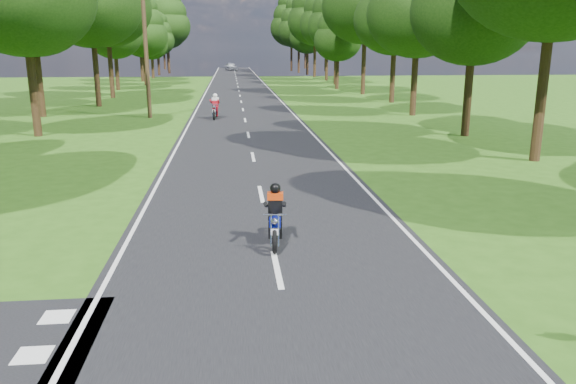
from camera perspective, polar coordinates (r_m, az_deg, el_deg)
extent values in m
plane|color=#295112|center=(9.60, -0.12, -12.46)|extent=(160.00, 160.00, 0.00)
cube|color=black|center=(58.69, -5.01, 10.19)|extent=(7.00, 140.00, 0.02)
cube|color=silver|center=(11.41, -1.12, -7.81)|extent=(0.12, 2.00, 0.01)
cube|color=silver|center=(17.10, -2.76, -0.19)|extent=(0.12, 2.00, 0.01)
cube|color=silver|center=(22.95, -3.57, 3.59)|extent=(0.12, 2.00, 0.01)
cube|color=silver|center=(28.86, -4.06, 5.83)|extent=(0.12, 2.00, 0.01)
cube|color=silver|center=(34.80, -4.38, 7.30)|extent=(0.12, 2.00, 0.01)
cube|color=silver|center=(40.76, -4.60, 8.35)|extent=(0.12, 2.00, 0.01)
cube|color=silver|center=(46.73, -4.77, 9.13)|extent=(0.12, 2.00, 0.01)
cube|color=silver|center=(52.70, -4.91, 9.73)|extent=(0.12, 2.00, 0.01)
cube|color=silver|center=(58.68, -5.01, 10.21)|extent=(0.12, 2.00, 0.01)
cube|color=silver|center=(64.67, -5.10, 10.60)|extent=(0.12, 2.00, 0.01)
cube|color=silver|center=(70.66, -5.17, 10.92)|extent=(0.12, 2.00, 0.01)
cube|color=silver|center=(76.65, -5.23, 11.19)|extent=(0.12, 2.00, 0.01)
cube|color=silver|center=(82.64, -5.28, 11.43)|extent=(0.12, 2.00, 0.01)
cube|color=silver|center=(88.63, -5.33, 11.63)|extent=(0.12, 2.00, 0.01)
cube|color=silver|center=(94.62, -5.37, 11.81)|extent=(0.12, 2.00, 0.01)
cube|color=silver|center=(100.62, -5.40, 11.96)|extent=(0.12, 2.00, 0.01)
cube|color=silver|center=(106.61, -5.43, 12.10)|extent=(0.12, 2.00, 0.01)
cube|color=silver|center=(112.61, -5.46, 12.22)|extent=(0.12, 2.00, 0.01)
cube|color=silver|center=(118.60, -5.49, 12.33)|extent=(0.12, 2.00, 0.01)
cube|color=silver|center=(124.60, -5.51, 12.43)|extent=(0.12, 2.00, 0.01)
cube|color=silver|center=(58.73, -8.28, 10.12)|extent=(0.10, 140.00, 0.01)
cube|color=silver|center=(58.82, -1.75, 10.26)|extent=(0.10, 140.00, 0.01)
cube|color=silver|center=(9.25, -24.52, -14.83)|extent=(0.50, 0.50, 0.01)
cube|color=silver|center=(10.26, -22.41, -11.64)|extent=(0.50, 0.50, 0.01)
cylinder|color=black|center=(30.94, -24.39, 8.78)|extent=(0.40, 0.40, 3.91)
cylinder|color=black|center=(39.67, -23.87, 9.73)|extent=(0.40, 0.40, 3.79)
ellipsoid|color=black|center=(39.66, -24.59, 16.44)|extent=(6.64, 6.64, 5.64)
cylinder|color=black|center=(45.28, -18.86, 10.96)|extent=(0.40, 0.40, 4.32)
ellipsoid|color=black|center=(45.34, -19.43, 17.66)|extent=(7.56, 7.56, 6.42)
cylinder|color=black|center=(52.70, -17.53, 11.50)|extent=(0.40, 0.40, 4.40)
ellipsoid|color=black|center=(52.76, -17.99, 17.37)|extent=(7.71, 7.71, 6.55)
cylinder|color=black|center=(62.48, -16.96, 11.35)|extent=(0.40, 0.40, 3.20)
ellipsoid|color=black|center=(62.43, -17.24, 14.96)|extent=(5.60, 5.60, 4.76)
ellipsoid|color=black|center=(62.48, -17.35, 16.39)|extent=(4.80, 4.80, 4.08)
ellipsoid|color=black|center=(62.56, -17.46, 17.81)|extent=(3.60, 3.60, 3.06)
cylinder|color=black|center=(69.44, -14.28, 11.79)|extent=(0.40, 0.40, 3.22)
ellipsoid|color=black|center=(69.40, -14.49, 15.06)|extent=(5.64, 5.64, 4.79)
ellipsoid|color=black|center=(69.44, -14.57, 16.35)|extent=(4.83, 4.83, 4.11)
ellipsoid|color=black|center=(69.52, -14.66, 17.64)|extent=(3.62, 3.62, 3.08)
cylinder|color=black|center=(77.33, -14.62, 12.15)|extent=(0.40, 0.40, 3.61)
ellipsoid|color=black|center=(77.31, -14.83, 15.43)|extent=(6.31, 6.31, 5.37)
ellipsoid|color=black|center=(77.37, -14.92, 16.73)|extent=(5.41, 5.41, 4.60)
ellipsoid|color=black|center=(77.48, -15.01, 18.03)|extent=(4.06, 4.06, 3.45)
cylinder|color=black|center=(85.04, -13.57, 12.06)|extent=(0.40, 0.40, 2.67)
ellipsoid|color=black|center=(84.99, -13.70, 14.27)|extent=(4.67, 4.67, 3.97)
ellipsoid|color=black|center=(85.00, -13.76, 15.15)|extent=(4.00, 4.00, 3.40)
ellipsoid|color=black|center=(85.03, -13.81, 16.02)|extent=(3.00, 3.00, 2.55)
cylinder|color=black|center=(94.15, -12.99, 12.42)|extent=(0.40, 0.40, 3.09)
ellipsoid|color=black|center=(94.11, -13.13, 14.73)|extent=(5.40, 5.40, 4.59)
ellipsoid|color=black|center=(94.14, -13.18, 15.64)|extent=(4.63, 4.63, 3.93)
ellipsoid|color=black|center=(94.19, -13.24, 16.56)|extent=(3.47, 3.47, 2.95)
cylinder|color=black|center=(100.49, -12.02, 12.98)|extent=(0.40, 0.40, 4.48)
ellipsoid|color=black|center=(100.53, -12.19, 16.12)|extent=(7.84, 7.84, 6.66)
ellipsoid|color=black|center=(100.63, -12.25, 17.36)|extent=(6.72, 6.72, 5.71)
cylinder|color=black|center=(109.53, -12.08, 12.97)|extent=(0.40, 0.40, 4.09)
ellipsoid|color=black|center=(109.54, -12.22, 15.61)|extent=(7.16, 7.16, 6.09)
ellipsoid|color=black|center=(109.61, -12.28, 16.65)|extent=(6.14, 6.14, 5.22)
ellipsoid|color=black|center=(109.72, -12.34, 17.69)|extent=(4.61, 4.61, 3.92)
cylinder|color=black|center=(23.99, 24.29, 8.27)|extent=(0.40, 0.40, 4.56)
cylinder|color=black|center=(29.76, 17.76, 8.79)|extent=(0.40, 0.40, 3.49)
ellipsoid|color=black|center=(29.69, 18.42, 17.06)|extent=(6.12, 6.12, 5.20)
cylinder|color=black|center=(38.09, 12.67, 10.37)|extent=(0.40, 0.40, 3.69)
ellipsoid|color=black|center=(38.06, 13.06, 17.21)|extent=(6.46, 6.46, 5.49)
cylinder|color=black|center=(46.85, 10.57, 11.22)|extent=(0.40, 0.40, 3.74)
ellipsoid|color=black|center=(46.83, 10.84, 16.85)|extent=(6.55, 6.55, 5.57)
cylinder|color=black|center=(54.74, 7.67, 12.24)|extent=(0.40, 0.40, 4.64)
ellipsoid|color=black|center=(54.82, 7.88, 18.22)|extent=(8.12, 8.12, 6.91)
cylinder|color=black|center=(61.57, 5.00, 11.74)|extent=(0.40, 0.40, 2.91)
ellipsoid|color=black|center=(61.51, 5.08, 15.07)|extent=(5.09, 5.09, 4.33)
ellipsoid|color=black|center=(61.54, 5.11, 16.39)|extent=(4.36, 4.36, 3.71)
ellipsoid|color=black|center=(61.60, 5.14, 17.71)|extent=(3.27, 3.27, 2.78)
cylinder|color=black|center=(69.12, 4.86, 12.44)|extent=(0.40, 0.40, 3.88)
ellipsoid|color=black|center=(69.12, 4.95, 16.39)|extent=(6.78, 6.78, 5.77)
ellipsoid|color=black|center=(69.21, 4.98, 17.96)|extent=(5.81, 5.81, 4.94)
cylinder|color=black|center=(77.51, 3.94, 12.78)|extent=(0.40, 0.40, 4.18)
ellipsoid|color=black|center=(77.53, 4.01, 16.59)|extent=(7.31, 7.31, 6.21)
ellipsoid|color=black|center=(77.63, 4.03, 18.09)|extent=(6.27, 6.27, 5.33)
cylinder|color=black|center=(86.30, 2.73, 13.12)|extent=(0.40, 0.40, 4.63)
ellipsoid|color=black|center=(86.36, 2.77, 16.91)|extent=(8.11, 8.11, 6.89)
ellipsoid|color=black|center=(86.48, 2.79, 18.40)|extent=(6.95, 6.95, 5.91)
cylinder|color=black|center=(93.52, 1.98, 12.84)|extent=(0.40, 0.40, 3.36)
ellipsoid|color=black|center=(93.49, 2.00, 15.38)|extent=(5.88, 5.88, 5.00)
ellipsoid|color=black|center=(93.53, 2.01, 16.38)|extent=(5.04, 5.04, 4.29)
ellipsoid|color=black|center=(93.60, 2.02, 17.39)|extent=(3.78, 3.78, 3.21)
cylinder|color=black|center=(100.60, 1.10, 13.17)|extent=(0.40, 0.40, 4.09)
ellipsoid|color=black|center=(100.62, 1.11, 16.04)|extent=(7.15, 7.15, 6.08)
ellipsoid|color=black|center=(100.69, 1.12, 17.17)|extent=(6.13, 6.13, 5.21)
ellipsoid|color=black|center=(100.80, 1.12, 18.30)|extent=(4.60, 4.60, 3.91)
cylinder|color=black|center=(108.26, 0.35, 13.37)|extent=(0.40, 0.40, 4.48)
ellipsoid|color=black|center=(108.29, 0.36, 16.29)|extent=(7.84, 7.84, 6.66)
ellipsoid|color=black|center=(108.38, 0.36, 17.45)|extent=(6.72, 6.72, 5.71)
ellipsoid|color=black|center=(108.51, 0.36, 18.60)|extent=(5.04, 5.04, 4.28)
cylinder|color=black|center=(119.27, -12.43, 12.99)|extent=(0.40, 0.40, 3.84)
ellipsoid|color=black|center=(119.27, -12.55, 15.26)|extent=(6.72, 6.72, 5.71)
ellipsoid|color=black|center=(119.32, -12.60, 16.16)|extent=(5.76, 5.76, 4.90)
ellipsoid|color=black|center=(119.40, -12.66, 17.06)|extent=(4.32, 4.32, 3.67)
cylinder|color=black|center=(121.58, 1.77, 13.41)|extent=(0.40, 0.40, 4.16)
ellipsoid|color=black|center=(121.59, 1.78, 15.83)|extent=(7.28, 7.28, 6.19)
ellipsoid|color=black|center=(121.65, 1.79, 16.78)|extent=(6.24, 6.24, 5.30)
ellipsoid|color=black|center=(121.75, 1.80, 17.73)|extent=(4.68, 4.68, 3.98)
cylinder|color=black|center=(104.65, -14.45, 12.63)|extent=(0.40, 0.40, 3.52)
ellipsoid|color=black|center=(104.64, -14.61, 15.00)|extent=(6.16, 6.16, 5.24)
ellipsoid|color=black|center=(104.68, -14.67, 15.93)|extent=(5.28, 5.28, 4.49)
ellipsoid|color=black|center=(104.75, -14.73, 16.87)|extent=(3.96, 3.96, 3.37)
cylinder|color=black|center=(108.02, 3.84, 13.34)|extent=(0.40, 0.40, 4.48)
ellipsoid|color=black|center=(108.06, 3.89, 16.26)|extent=(7.84, 7.84, 6.66)
ellipsoid|color=black|center=(108.15, 3.91, 17.42)|extent=(6.72, 6.72, 5.71)
ellipsoid|color=black|center=(108.28, 3.93, 18.57)|extent=(5.04, 5.04, 4.28)
cylinder|color=#382616|center=(36.88, -14.21, 13.52)|extent=(0.26, 0.26, 8.00)
imported|color=silver|center=(111.65, -5.81, 12.58)|extent=(2.80, 4.70, 1.50)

